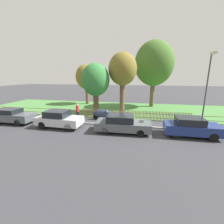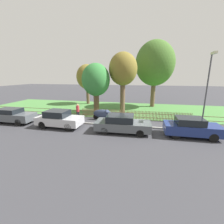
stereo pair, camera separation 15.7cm
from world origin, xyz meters
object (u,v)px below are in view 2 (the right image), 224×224
Objects in this scene: parked_car_black_saloon at (59,119)px; tree_far_left at (155,64)px; parked_car_silver_hatchback at (11,115)px; tree_behind_motorcycle at (96,80)px; street_lamp at (208,84)px; tree_mid_park at (123,70)px; tree_nearest_kerb at (87,77)px; parked_car_navy_estate at (122,124)px; pedestrian_near_fence at (78,110)px; parked_car_red_compact at (191,127)px; covered_motorcycle at (103,114)px.

parked_car_black_saloon is 15.06m from tree_far_left.
tree_behind_motorcycle is at bearing 35.04° from parked_car_silver_hatchback.
parked_car_silver_hatchback is 17.81m from street_lamp.
street_lamp is at bearing 4.38° from parked_car_silver_hatchback.
tree_behind_motorcycle is 0.95× the size of street_lamp.
tree_far_left reaches higher than tree_mid_park.
parked_car_silver_hatchback is 0.48× the size of tree_far_left.
parked_car_navy_estate is at bearing -57.65° from tree_nearest_kerb.
tree_mid_park is 8.93m from street_lamp.
tree_mid_park is (10.06, 6.26, 4.42)m from parked_car_silver_hatchback.
parked_car_black_saloon is 2.77m from pedestrian_near_fence.
parked_car_red_compact is at bearing -78.46° from tree_far_left.
covered_motorcycle is (3.23, 3.03, -0.11)m from parked_car_black_saloon.
tree_mid_park is at bearing 65.46° from covered_motorcycle.
tree_nearest_kerb is (-7.21, 11.39, 3.55)m from parked_car_navy_estate.
parked_car_red_compact is 17.13m from tree_nearest_kerb.
pedestrian_near_fence is (0.56, 2.71, 0.16)m from parked_car_black_saloon.
parked_car_black_saloon is 11.95m from tree_nearest_kerb.
parked_car_black_saloon is at bearing -82.29° from tree_nearest_kerb.
pedestrian_near_fence is at bearing 79.75° from parked_car_black_saloon.
parked_car_silver_hatchback is at bearing -175.26° from street_lamp.
tree_behind_motorcycle is at bearing 124.23° from parked_car_navy_estate.
parked_car_navy_estate is 0.49× the size of tree_far_left.
parked_car_red_compact is 12.50m from tree_far_left.
parked_car_red_compact is 0.67× the size of tree_behind_motorcycle.
tree_behind_motorcycle is at bearing 150.27° from parked_car_red_compact.
parked_car_navy_estate is at bearing -54.09° from tree_behind_motorcycle.
street_lamp is (7.41, -4.81, -1.29)m from tree_mid_park.
tree_mid_park is at bearing 142.87° from pedestrian_near_fence.
covered_motorcycle is at bearing -123.74° from tree_far_left.
tree_mid_park is 6.10m from tree_far_left.
tree_mid_park reaches higher than tree_behind_motorcycle.
pedestrian_near_fence is at bearing 149.86° from parked_car_navy_estate.
parked_car_black_saloon is 5.68m from parked_car_navy_estate.
pedestrian_near_fence is (2.10, -8.61, -3.34)m from tree_nearest_kerb.
parked_car_red_compact is (5.21, 0.12, 0.03)m from parked_car_navy_estate.
street_lamp is at bearing 96.00° from pedestrian_near_fence.
tree_nearest_kerb is at bearing 120.66° from parked_car_navy_estate.
parked_car_navy_estate is at bearing -82.26° from tree_mid_park.
tree_nearest_kerb reaches higher than parked_car_red_compact.
tree_nearest_kerb is at bearing -155.23° from pedestrian_near_fence.
tree_nearest_kerb is 6.94m from tree_behind_motorcycle.
tree_mid_park reaches higher than pedestrian_near_fence.
parked_car_black_saloon is 6.42m from tree_behind_motorcycle.
covered_motorcycle is at bearing 126.74° from parked_car_navy_estate.
parked_car_silver_hatchback is 9.28m from tree_behind_motorcycle.
tree_behind_motorcycle is 4.16m from pedestrian_near_fence.
parked_car_black_saloon is at bearing -126.42° from tree_mid_park.
covered_motorcycle is 11.16m from tree_far_left.
street_lamp is at bearing -32.99° from tree_mid_park.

